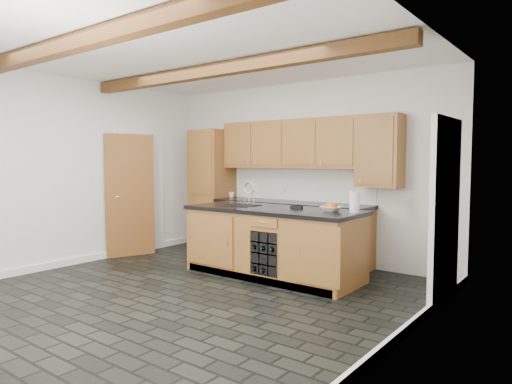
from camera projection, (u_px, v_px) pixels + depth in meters
ground at (188, 294)px, 5.37m from camera, size 5.00×5.00×0.00m
room_shell at (213, 164)px, 5.74m from camera, size 5.01×5.00×5.00m
back_cabinetry at (272, 197)px, 7.30m from camera, size 3.65×0.62×2.20m
island at (273, 242)px, 6.17m from camera, size 2.48×0.96×0.93m
faucet at (243, 203)px, 6.51m from camera, size 0.45×0.40×0.34m
kitchen_scale at (297, 207)px, 6.13m from camera, size 0.17×0.11×0.05m
fruit_bowl at (331, 209)px, 5.75m from camera, size 0.26×0.26×0.06m
fruit_cluster at (331, 206)px, 5.75m from camera, size 0.16×0.17×0.07m
paper_towel at (355, 202)px, 5.58m from camera, size 0.12×0.12×0.26m
mug at (232, 195)px, 7.92m from camera, size 0.13×0.13×0.09m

